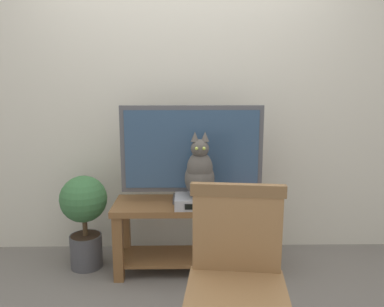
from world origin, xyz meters
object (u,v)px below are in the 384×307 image
Objects in this scene: book_stack at (244,196)px; potted_plant at (84,213)px; cat at (200,173)px; wooden_chair at (237,271)px; media_box at (199,201)px; tv at (192,151)px; tv_stand at (192,225)px.

book_stack is 0.36× the size of potted_plant.
cat reaches higher than wooden_chair.
media_box is 0.88m from potted_plant.
tv reaches higher than wooden_chair.
media_box reaches higher than tv_stand.
tv is 4.00× the size of book_stack.
tv_stand is 0.45m from book_stack.
cat is (0.05, -0.10, 0.42)m from tv_stand.
tv reaches higher than media_box.
tv_stand is 0.44m from cat.
wooden_chair is (0.19, -1.04, 0.18)m from tv_stand.
wooden_chair is at bearing -80.13° from tv.
tv is 1.12× the size of wooden_chair.
potted_plant is at bearing 169.91° from cat.
tv_stand is 0.55m from tv.
book_stack is at bearing 79.26° from wooden_chair.
cat is at bearing -61.60° from tv_stand.
potted_plant is (-1.00, 1.10, -0.11)m from wooden_chair.
cat reaches higher than book_stack.
potted_plant is at bearing 179.74° from tv.
book_stack is at bearing -2.56° from potted_plant.
media_box is 0.49× the size of potted_plant.
book_stack is (0.20, 1.04, 0.04)m from wooden_chair.
tv is 0.94m from potted_plant.
potted_plant is at bearing 176.17° from tv_stand.
tv_stand is at bearing -179.91° from book_stack.
book_stack is (0.39, 0.00, 0.22)m from tv_stand.
tv_stand is 1.11× the size of tv.
tv is 2.22× the size of cat.
cat is at bearing -86.17° from media_box.
media_box is at bearing -165.93° from book_stack.
wooden_chair reaches higher than book_stack.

